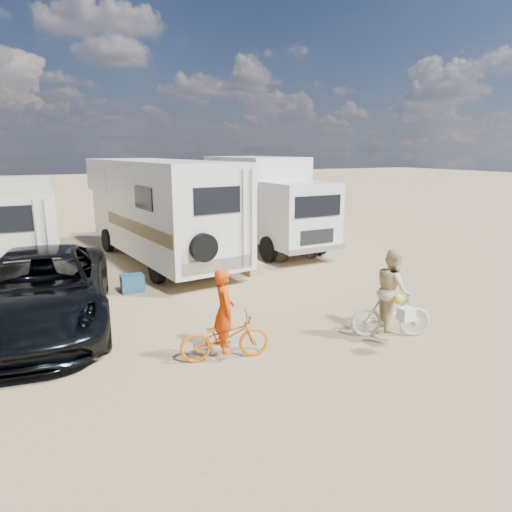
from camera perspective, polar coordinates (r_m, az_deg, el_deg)
name	(u,v)px	position (r m, az deg, el deg)	size (l,w,h in m)	color
ground	(252,328)	(10.03, -0.53, -8.89)	(140.00, 140.00, 0.00)	tan
rv_main	(159,212)	(15.92, -11.99, 5.41)	(2.48, 8.37, 3.41)	silver
rv_left	(14,229)	(16.08, -27.86, 3.03)	(2.34, 7.64, 2.74)	silver
box_truck	(266,204)	(17.68, 1.31, 6.54)	(2.37, 6.60, 3.48)	silver
dark_suv	(41,290)	(10.83, -25.13, -3.90)	(2.73, 5.92, 1.64)	black
bike_man	(225,337)	(8.48, -3.91, -10.00)	(0.57, 1.64, 0.86)	#D06509
bike_woman	(391,314)	(9.80, 16.42, -6.93)	(0.46, 1.62, 0.97)	beige
rider_man	(224,320)	(8.35, -3.94, -7.89)	(0.56, 0.37, 1.53)	#DD4007
rider_woman	(392,298)	(9.69, 16.55, -5.02)	(0.81, 0.63, 1.66)	#D5BD8B
bike_parked	(297,248)	(15.85, 5.14, 1.04)	(0.62, 1.76, 0.93)	#292C29
cooler	(132,283)	(12.82, -15.12, -3.30)	(0.59, 0.43, 0.47)	#2B5B80
crate	(254,269)	(14.07, -0.26, -1.57)	(0.48, 0.48, 0.39)	#9C7450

